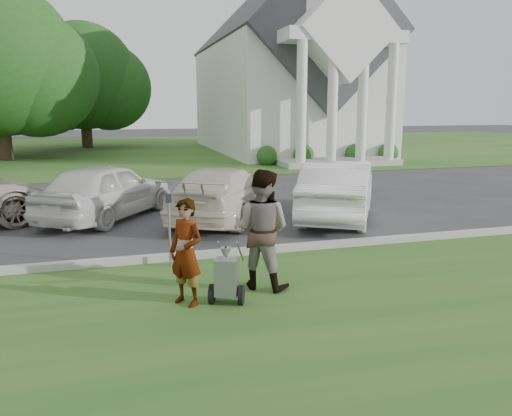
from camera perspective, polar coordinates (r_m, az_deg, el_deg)
name	(u,v)px	position (r m, az deg, el deg)	size (l,w,h in m)	color
ground	(232,265)	(9.61, -2.75, -6.50)	(120.00, 120.00, 0.00)	#333335
grass_strip	(282,331)	(6.92, 3.02, -13.89)	(80.00, 7.00, 0.01)	#25581E
church_lawn	(146,149)	(36.09, -12.51, 6.55)	(80.00, 30.00, 0.01)	#25581E
curb	(226,253)	(10.10, -3.46, -5.16)	(80.00, 0.18, 0.15)	#9E9E93
church	(286,60)	(34.00, 3.43, 16.53)	(9.19, 19.00, 24.10)	white
tree_back	(83,81)	(38.99, -19.15, 13.50)	(9.61, 7.60, 8.89)	#332316
striping_cart	(227,278)	(7.66, -3.39, -7.99)	(0.78, 1.12, 0.97)	black
person_left	(186,253)	(7.57, -7.99, -5.14)	(0.59, 0.39, 1.63)	#999999
person_right	(262,230)	(8.16, 0.67, -2.54)	(0.96, 0.75, 1.97)	#999999
parking_meter_near	(169,220)	(9.39, -9.89, -1.37)	(0.10, 0.09, 1.43)	gray
car_b	(107,191)	(13.94, -16.72, 1.92)	(1.80, 4.47, 1.52)	silver
car_c	(223,193)	(13.34, -3.77, 1.69)	(1.95, 4.80, 1.39)	beige
car_d	(338,189)	(13.58, 9.37, 2.10)	(1.65, 4.75, 1.56)	white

